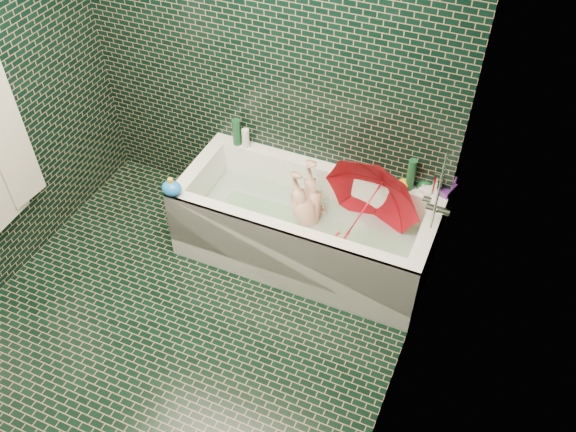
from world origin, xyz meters
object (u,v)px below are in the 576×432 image
at_px(child, 310,220).
at_px(bath_toy, 172,188).
at_px(rubber_duck, 406,182).
at_px(bathtub, 305,234).
at_px(umbrella, 364,209).

xyz_separation_m(child, bath_toy, (-0.81, -0.37, 0.30)).
bearing_deg(rubber_duck, bath_toy, -177.20).
relative_size(child, bath_toy, 4.98).
xyz_separation_m(bathtub, umbrella, (0.38, 0.06, 0.32)).
bearing_deg(child, bath_toy, -46.12).
distance_m(bathtub, umbrella, 0.50).
height_order(umbrella, bath_toy, umbrella).
bearing_deg(child, rubber_duck, 138.50).
bearing_deg(bathtub, rubber_duck, 31.58).
distance_m(child, bath_toy, 0.94).
xyz_separation_m(bathtub, rubber_duck, (0.56, 0.35, 0.38)).
distance_m(rubber_duck, bath_toy, 1.51).
bearing_deg(bath_toy, child, 1.69).
xyz_separation_m(bathtub, child, (0.02, 0.04, 0.10)).
distance_m(child, umbrella, 0.43).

